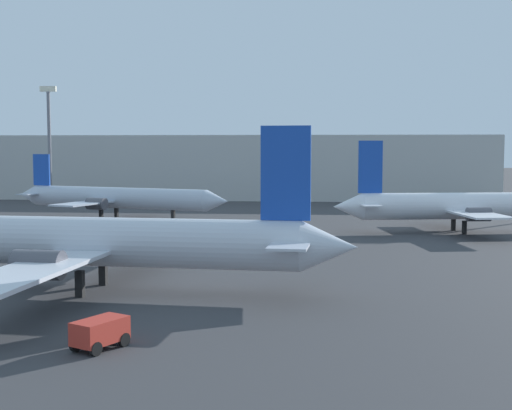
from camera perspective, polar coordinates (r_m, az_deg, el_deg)
airplane_on_taxiway at (r=43.43m, az=-14.62°, el=-2.88°), size 34.70×27.31×9.88m
airplane_far_left at (r=74.31m, az=16.92°, el=-0.06°), size 28.38×18.41×9.36m
airplane_far_right at (r=82.30m, az=-11.48°, el=0.59°), size 27.91×17.36×7.88m
baggage_cart at (r=31.01m, az=-12.65°, el=-10.08°), size 2.27×2.73×1.30m
light_mast_left at (r=107.69m, az=-16.57°, el=5.27°), size 2.40×0.50×17.70m
terminal_building at (r=125.96m, az=-1.51°, el=3.20°), size 86.92×26.43×10.73m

